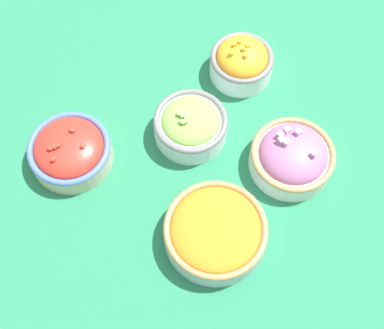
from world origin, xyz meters
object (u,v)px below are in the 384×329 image
object	(u,v)px
bowl_cherry_tomatoes	(70,150)
bowl_squash	(242,61)
bowl_lettuce	(191,124)
bowl_red_onion	(292,156)
bowl_carrots	(215,231)

from	to	relation	value
bowl_cherry_tomatoes	bowl_squash	size ratio (longest dim) A/B	1.21
bowl_lettuce	bowl_red_onion	xyz separation A→B (m)	(0.13, -0.15, -0.00)
bowl_carrots	bowl_red_onion	world-z (taller)	bowl_red_onion
bowl_lettuce	bowl_squash	world-z (taller)	bowl_squash
bowl_lettuce	bowl_squash	distance (m)	0.18
bowl_cherry_tomatoes	bowl_red_onion	world-z (taller)	bowl_red_onion
bowl_carrots	bowl_cherry_tomatoes	xyz separation A→B (m)	(-0.15, 0.27, -0.00)
bowl_red_onion	bowl_cherry_tomatoes	bearing A→B (deg)	147.63
bowl_carrots	bowl_squash	size ratio (longest dim) A/B	1.41
bowl_cherry_tomatoes	bowl_lettuce	bearing A→B (deg)	-17.01
bowl_cherry_tomatoes	bowl_lettuce	size ratio (longest dim) A/B	1.10
bowl_cherry_tomatoes	bowl_red_onion	bearing A→B (deg)	-32.37
bowl_lettuce	bowl_red_onion	size ratio (longest dim) A/B	0.90
bowl_carrots	bowl_red_onion	size ratio (longest dim) A/B	1.15
bowl_carrots	bowl_cherry_tomatoes	bearing A→B (deg)	118.90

